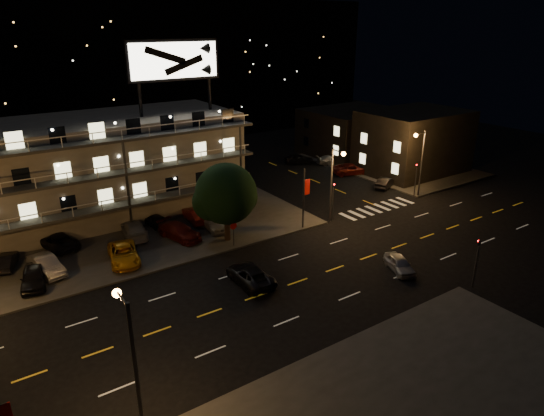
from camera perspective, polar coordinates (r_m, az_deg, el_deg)
ground at (r=40.95m, az=5.28°, el=-7.87°), size 140.00×140.00×0.00m
curb_nw at (r=52.14m, az=-21.50°, el=-2.66°), size 44.00×24.00×0.15m
curb_ne at (r=73.89m, az=13.59°, el=5.03°), size 16.00×24.00×0.15m
motel at (r=54.89m, az=-19.12°, el=4.67°), size 28.00×13.80×18.10m
side_bldg_front at (r=70.34m, az=16.27°, el=7.50°), size 14.06×10.00×8.50m
side_bldg_back at (r=78.47m, az=9.49°, el=8.83°), size 14.06×12.00×7.00m
hill_backdrop at (r=98.06m, az=-24.81°, el=14.42°), size 120.00×25.00×24.00m
streetlight_nc at (r=49.70m, az=7.30°, el=3.58°), size 0.44×1.92×8.00m
streetlight_ne at (r=59.54m, az=17.05°, el=5.75°), size 1.92×0.44×8.00m
streetlight_s at (r=24.99m, az=-16.19°, el=-16.21°), size 0.44×1.92×8.00m
signal_nw at (r=51.17m, az=7.19°, el=1.27°), size 0.20×0.27×4.60m
signal_sw at (r=41.07m, az=22.97°, el=-5.47°), size 0.20×0.27×4.60m
signal_ne at (r=60.19m, az=16.58°, el=3.59°), size 0.27×0.20×4.60m
banner_north at (r=48.43m, az=3.81°, el=1.32°), size 0.83×0.16×6.40m
stop_sign at (r=45.01m, az=-4.55°, el=-2.63°), size 0.91×0.11×2.61m
tree at (r=45.23m, az=-5.49°, el=1.46°), size 6.01×5.79×7.57m
lot_car_0 at (r=43.02m, az=-26.26°, el=-7.28°), size 2.72×4.73×1.51m
lot_car_1 at (r=44.53m, az=-25.02°, el=-6.13°), size 2.50×4.75×1.49m
lot_car_2 at (r=44.23m, az=-17.05°, el=-5.21°), size 3.34×5.52×1.43m
lot_car_3 at (r=47.55m, az=-10.83°, el=-2.72°), size 3.32×5.37×1.45m
lot_car_4 at (r=49.08m, az=-6.84°, el=-1.67°), size 2.21×4.59×1.51m
lot_car_5 at (r=47.07m, az=-28.80°, el=-5.51°), size 2.40×4.01×1.25m
lot_car_6 at (r=49.01m, az=-23.98°, el=-3.53°), size 3.51×5.56×1.43m
lot_car_7 at (r=48.94m, az=-15.91°, el=-2.45°), size 2.96×5.45×1.50m
lot_car_8 at (r=51.01m, az=-13.57°, el=-1.37°), size 2.12×3.95×1.28m
lot_car_9 at (r=51.27m, az=-9.02°, el=-0.80°), size 1.96×4.59×1.47m
side_car_0 at (r=63.22m, az=13.20°, el=2.93°), size 4.29×2.97×1.34m
side_car_1 at (r=68.04m, az=9.37°, el=4.55°), size 5.83×4.31×1.47m
side_car_2 at (r=72.56m, az=7.04°, el=5.65°), size 4.89×3.29×1.32m
side_car_3 at (r=72.44m, az=3.20°, el=5.81°), size 4.59×3.32×1.45m
road_car_east at (r=42.55m, az=14.77°, el=-6.38°), size 2.80×4.05×1.28m
road_car_west at (r=39.36m, az=-2.62°, el=-7.89°), size 2.50×5.19×1.42m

